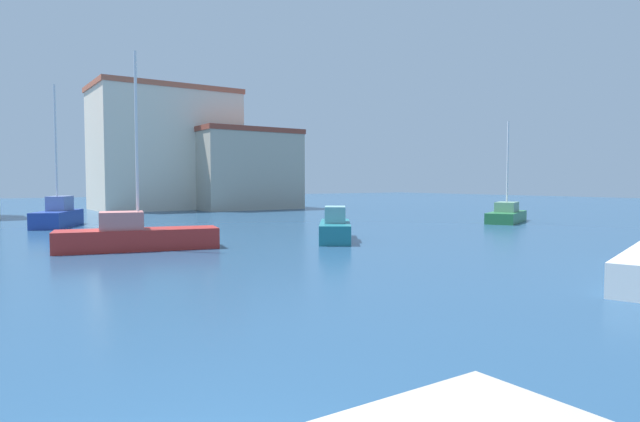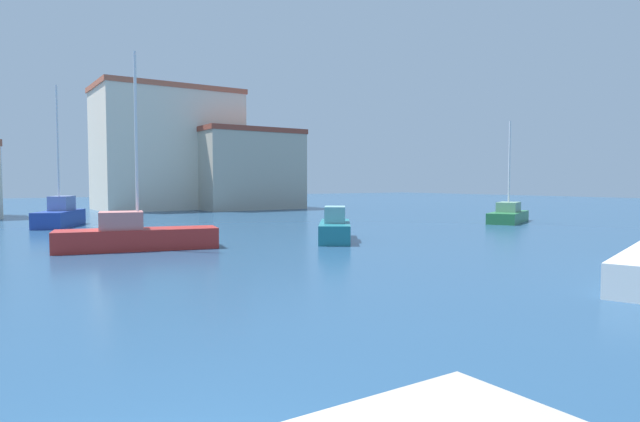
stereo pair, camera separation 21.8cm
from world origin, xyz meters
name	(u,v)px [view 1 (the left image)]	position (x,y,z in m)	size (l,w,h in m)	color
water	(319,233)	(15.00, 20.00, 0.00)	(160.00, 160.00, 0.00)	navy
sailboat_green_far_right	(507,214)	(30.29, 19.27, 0.54)	(5.79, 4.10, 6.99)	#28703D
sailboat_blue_inner_mooring	(58,215)	(3.84, 32.83, 0.72)	(3.76, 5.41, 8.84)	#233D93
motorboat_teal_far_left	(335,228)	(13.62, 16.63, 0.59)	(3.99, 4.76, 1.65)	#1E707A
sailboat_red_behind_lamppost	(136,235)	(4.72, 18.42, 0.60)	(6.66, 3.15, 8.16)	#B22823
waterfront_apartments	(165,149)	(16.53, 50.65, 6.19)	(14.10, 8.74, 12.36)	beige
warehouse_block	(244,169)	(23.34, 46.20, 4.12)	(10.57, 7.27, 8.23)	#B2A893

